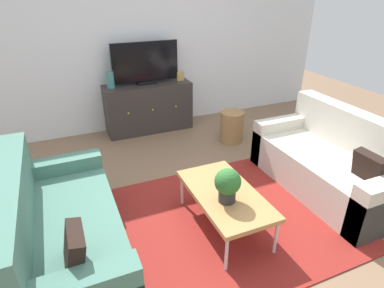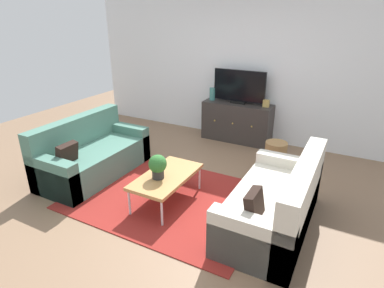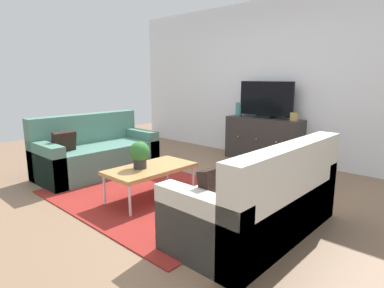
% 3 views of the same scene
% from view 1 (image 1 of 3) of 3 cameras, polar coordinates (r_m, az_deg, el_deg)
% --- Properties ---
extents(ground_plane, '(10.00, 10.00, 0.00)m').
position_cam_1_polar(ground_plane, '(3.35, 3.44, -12.02)').
color(ground_plane, '#84664C').
extents(wall_back, '(6.40, 0.12, 2.70)m').
position_cam_1_polar(wall_back, '(5.08, -9.63, 17.85)').
color(wall_back, white).
rests_on(wall_back, ground_plane).
extents(area_rug, '(2.50, 1.90, 0.01)m').
position_cam_1_polar(area_rug, '(3.25, 4.64, -13.44)').
color(area_rug, maroon).
rests_on(area_rug, ground_plane).
extents(couch_left_side, '(0.83, 1.70, 0.87)m').
position_cam_1_polar(couch_left_side, '(2.87, -22.96, -14.82)').
color(couch_left_side, '#4C7A6B').
rests_on(couch_left_side, ground_plane).
extents(couch_right_side, '(0.83, 1.70, 0.87)m').
position_cam_1_polar(couch_right_side, '(3.89, 23.59, -3.36)').
color(couch_right_side, beige).
rests_on(couch_right_side, ground_plane).
extents(coffee_table, '(0.55, 1.03, 0.39)m').
position_cam_1_polar(coffee_table, '(2.98, 5.85, -8.97)').
color(coffee_table, '#B7844C').
rests_on(coffee_table, ground_plane).
extents(potted_plant, '(0.23, 0.23, 0.31)m').
position_cam_1_polar(potted_plant, '(2.77, 6.32, -7.04)').
color(potted_plant, '#2D2D2D').
rests_on(potted_plant, coffee_table).
extents(tv_console, '(1.30, 0.47, 0.74)m').
position_cam_1_polar(tv_console, '(5.06, -7.70, 6.46)').
color(tv_console, '#332D2B').
rests_on(tv_console, ground_plane).
extents(flat_screen_tv, '(0.98, 0.16, 0.61)m').
position_cam_1_polar(flat_screen_tv, '(4.89, -8.25, 13.96)').
color(flat_screen_tv, black).
rests_on(flat_screen_tv, tv_console).
extents(glass_vase, '(0.11, 0.11, 0.24)m').
position_cam_1_polar(glass_vase, '(4.81, -14.25, 10.91)').
color(glass_vase, teal).
rests_on(glass_vase, tv_console).
extents(mantel_clock, '(0.11, 0.07, 0.13)m').
position_cam_1_polar(mantel_clock, '(5.09, -2.12, 11.91)').
color(mantel_clock, tan).
rests_on(mantel_clock, tv_console).
extents(wicker_basket, '(0.34, 0.34, 0.45)m').
position_cam_1_polar(wicker_basket, '(4.72, 7.04, 3.07)').
color(wicker_basket, '#9E7547').
rests_on(wicker_basket, ground_plane).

